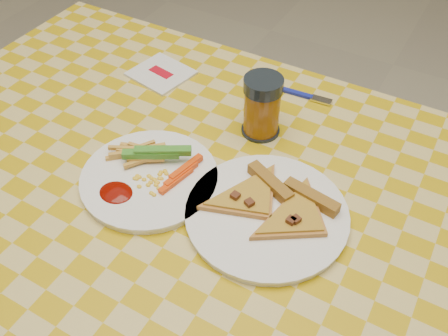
# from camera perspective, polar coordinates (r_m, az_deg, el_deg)

# --- Properties ---
(table) EXTENTS (1.28, 0.88, 0.76)m
(table) POSITION_cam_1_polar(r_m,az_deg,el_deg) (0.88, -2.71, -7.03)
(table) COLOR silver
(table) RESTS_ON ground
(plate_left) EXTENTS (0.24, 0.24, 0.01)m
(plate_left) POSITION_cam_1_polar(r_m,az_deg,el_deg) (0.86, -8.50, -1.26)
(plate_left) COLOR white
(plate_left) RESTS_ON table
(plate_right) EXTENTS (0.31, 0.31, 0.01)m
(plate_right) POSITION_cam_1_polar(r_m,az_deg,el_deg) (0.80, 4.89, -5.39)
(plate_right) COLOR white
(plate_right) RESTS_ON table
(fries_veggies) EXTENTS (0.17, 0.16, 0.04)m
(fries_veggies) POSITION_cam_1_polar(r_m,az_deg,el_deg) (0.86, -8.50, 0.34)
(fries_veggies) COLOR gold
(fries_veggies) RESTS_ON plate_left
(pizza_slices) EXTENTS (0.25, 0.22, 0.02)m
(pizza_slices) POSITION_cam_1_polar(r_m,az_deg,el_deg) (0.79, 5.66, -4.16)
(pizza_slices) COLOR #B27137
(pizza_slices) RESTS_ON plate_right
(drink_glass) EXTENTS (0.07, 0.07, 0.12)m
(drink_glass) POSITION_cam_1_polar(r_m,az_deg,el_deg) (0.91, 4.36, 7.00)
(drink_glass) COLOR black
(drink_glass) RESTS_ON table
(napkin) EXTENTS (0.14, 0.13, 0.01)m
(napkin) POSITION_cam_1_polar(r_m,az_deg,el_deg) (1.10, -7.20, 10.68)
(napkin) COLOR white
(napkin) RESTS_ON table
(fork) EXTENTS (0.13, 0.02, 0.01)m
(fork) POSITION_cam_1_polar(r_m,az_deg,el_deg) (1.04, 8.76, 8.33)
(fork) COLOR #151F93
(fork) RESTS_ON table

